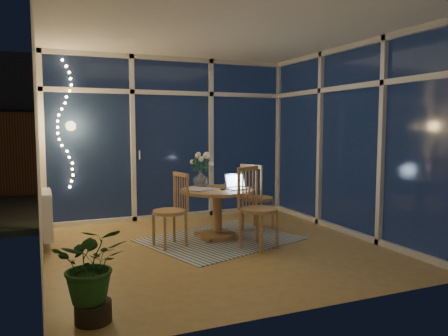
{
  "coord_description": "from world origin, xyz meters",
  "views": [
    {
      "loc": [
        -1.96,
        -4.9,
        1.49
      ],
      "look_at": [
        0.19,
        0.25,
        0.96
      ],
      "focal_mm": 35.0,
      "sensor_mm": 36.0,
      "label": 1
    }
  ],
  "objects_px": {
    "flower_vase": "(201,179)",
    "laptop": "(239,181)",
    "chair_right": "(258,197)",
    "chair_left": "(169,210)",
    "potted_plant": "(92,274)",
    "dining_table": "(217,214)",
    "chair_front": "(259,208)"
  },
  "relations": [
    {
      "from": "laptop",
      "to": "potted_plant",
      "type": "distance_m",
      "value": 2.85
    },
    {
      "from": "chair_front",
      "to": "laptop",
      "type": "xyz_separation_m",
      "value": [
        -0.01,
        0.58,
        0.26
      ]
    },
    {
      "from": "potted_plant",
      "to": "chair_left",
      "type": "bearing_deg",
      "value": 58.6
    },
    {
      "from": "chair_right",
      "to": "potted_plant",
      "type": "height_order",
      "value": "chair_right"
    },
    {
      "from": "dining_table",
      "to": "chair_left",
      "type": "height_order",
      "value": "chair_left"
    },
    {
      "from": "chair_left",
      "to": "laptop",
      "type": "distance_m",
      "value": 1.03
    },
    {
      "from": "chair_right",
      "to": "flower_vase",
      "type": "relative_size",
      "value": 4.68
    },
    {
      "from": "flower_vase",
      "to": "chair_front",
      "type": "bearing_deg",
      "value": -67.0
    },
    {
      "from": "flower_vase",
      "to": "dining_table",
      "type": "bearing_deg",
      "value": -67.75
    },
    {
      "from": "flower_vase",
      "to": "laptop",
      "type": "bearing_deg",
      "value": -44.14
    },
    {
      "from": "chair_right",
      "to": "laptop",
      "type": "height_order",
      "value": "chair_right"
    },
    {
      "from": "chair_right",
      "to": "chair_front",
      "type": "bearing_deg",
      "value": 123.27
    },
    {
      "from": "laptop",
      "to": "chair_right",
      "type": "bearing_deg",
      "value": 27.25
    },
    {
      "from": "dining_table",
      "to": "flower_vase",
      "type": "distance_m",
      "value": 0.55
    },
    {
      "from": "chair_left",
      "to": "chair_front",
      "type": "relative_size",
      "value": 0.92
    },
    {
      "from": "chair_left",
      "to": "chair_front",
      "type": "height_order",
      "value": "chair_front"
    },
    {
      "from": "laptop",
      "to": "flower_vase",
      "type": "xyz_separation_m",
      "value": [
        -0.4,
        0.39,
        -0.0
      ]
    },
    {
      "from": "chair_front",
      "to": "laptop",
      "type": "height_order",
      "value": "chair_front"
    },
    {
      "from": "chair_front",
      "to": "flower_vase",
      "type": "bearing_deg",
      "value": 88.8
    },
    {
      "from": "chair_left",
      "to": "potted_plant",
      "type": "height_order",
      "value": "chair_left"
    },
    {
      "from": "dining_table",
      "to": "chair_left",
      "type": "distance_m",
      "value": 0.73
    },
    {
      "from": "chair_left",
      "to": "potted_plant",
      "type": "xyz_separation_m",
      "value": [
        -1.11,
        -1.82,
        -0.09
      ]
    },
    {
      "from": "flower_vase",
      "to": "potted_plant",
      "type": "relative_size",
      "value": 0.28
    },
    {
      "from": "dining_table",
      "to": "potted_plant",
      "type": "distance_m",
      "value": 2.68
    },
    {
      "from": "chair_right",
      "to": "laptop",
      "type": "xyz_separation_m",
      "value": [
        -0.42,
        -0.26,
        0.28
      ]
    },
    {
      "from": "laptop",
      "to": "flower_vase",
      "type": "relative_size",
      "value": 1.41
    },
    {
      "from": "dining_table",
      "to": "chair_right",
      "type": "bearing_deg",
      "value": 14.35
    },
    {
      "from": "dining_table",
      "to": "laptop",
      "type": "bearing_deg",
      "value": -16.76
    },
    {
      "from": "laptop",
      "to": "dining_table",
      "type": "bearing_deg",
      "value": 158.55
    },
    {
      "from": "dining_table",
      "to": "chair_left",
      "type": "xyz_separation_m",
      "value": [
        -0.7,
        -0.16,
        0.13
      ]
    },
    {
      "from": "chair_left",
      "to": "flower_vase",
      "type": "bearing_deg",
      "value": 115.41
    },
    {
      "from": "potted_plant",
      "to": "dining_table",
      "type": "bearing_deg",
      "value": 47.5
    }
  ]
}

